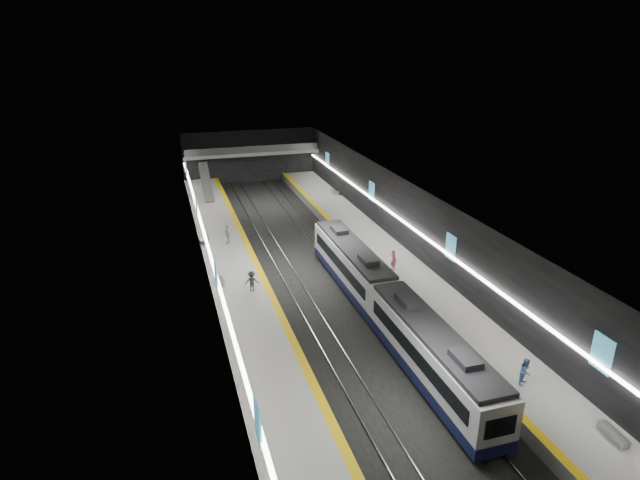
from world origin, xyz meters
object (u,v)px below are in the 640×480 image
object	(u,v)px
bench_left_near	(221,281)
bench_left_far	(204,240)
train	(386,301)
bench_right_near	(613,435)
passenger_left_a	(227,234)
passenger_right_a	(393,260)
escalator	(206,182)
passenger_right_b	(526,371)
passenger_left_b	(252,281)
bench_right_far	(336,193)

from	to	relation	value
bench_left_near	bench_left_far	size ratio (longest dim) A/B	0.80
train	bench_right_near	world-z (taller)	train
bench_left_far	passenger_left_a	bearing A→B (deg)	-4.34
passenger_right_a	escalator	bearing A→B (deg)	12.01
train	passenger_right_b	world-z (taller)	train
bench_right_near	passenger_right_b	size ratio (longest dim) A/B	1.05
passenger_right_a	passenger_left_b	world-z (taller)	passenger_right_a
bench_right_near	passenger_right_b	distance (m)	5.78
bench_left_near	passenger_left_a	xyz separation A→B (m)	(1.89, 9.49, 0.79)
escalator	bench_right_far	size ratio (longest dim) A/B	4.88
bench_right_far	train	bearing A→B (deg)	-119.04
bench_right_far	passenger_right_a	bearing A→B (deg)	-113.55
passenger_right_a	passenger_left_a	size ratio (longest dim) A/B	0.99
train	escalator	distance (m)	38.84
escalator	passenger_left_b	distance (m)	30.46
escalator	bench_left_near	size ratio (longest dim) A/B	5.04
bench_left_near	bench_right_far	bearing A→B (deg)	51.41
train	passenger_right_a	distance (m)	8.75
escalator	passenger_right_a	xyz separation A→B (m)	(14.13, -29.81, -0.92)
bench_right_far	bench_left_far	bearing A→B (deg)	-162.50
escalator	passenger_left_a	distance (m)	18.65
bench_right_far	passenger_left_a	size ratio (longest dim) A/B	0.83
escalator	bench_right_near	xyz separation A→B (m)	(16.42, -53.70, -1.67)
escalator	passenger_right_a	bearing A→B (deg)	-64.65
bench_left_far	passenger_right_a	distance (m)	20.25
escalator	passenger_right_a	distance (m)	33.00
train	bench_right_far	size ratio (longest dim) A/B	18.34
bench_left_far	passenger_left_a	world-z (taller)	passenger_left_a
bench_left_far	bench_right_far	size ratio (longest dim) A/B	1.21
passenger_right_b	bench_left_near	bearing A→B (deg)	96.69
bench_right_near	passenger_right_b	bearing A→B (deg)	109.48
passenger_left_b	passenger_right_a	bearing A→B (deg)	-171.18
bench_right_far	passenger_right_a	xyz separation A→B (m)	(-2.87, -25.31, 0.78)
bench_left_far	bench_right_far	bearing A→B (deg)	53.96
passenger_left_b	escalator	bearing A→B (deg)	-82.36
bench_left_near	passenger_right_a	world-z (taller)	passenger_right_a
bench_left_far	passenger_right_a	bearing A→B (deg)	-17.77
bench_right_far	passenger_right_b	world-z (taller)	passenger_right_b
escalator	bench_left_near	bearing A→B (deg)	-93.19
passenger_right_a	passenger_left_b	size ratio (longest dim) A/B	1.07
bench_right_far	passenger_right_a	world-z (taller)	passenger_right_a
bench_left_far	bench_right_far	world-z (taller)	bench_left_far
train	passenger_left_b	bearing A→B (deg)	142.39
bench_right_far	passenger_left_b	world-z (taller)	passenger_left_b
bench_right_near	passenger_left_b	world-z (taller)	passenger_left_b
train	bench_right_far	bearing A→B (deg)	78.03
bench_left_far	passenger_right_a	xyz separation A→B (m)	(16.13, -12.22, 0.74)
passenger_left_b	bench_right_near	bearing A→B (deg)	130.03
bench_right_far	passenger_left_b	xyz separation A→B (m)	(-16.20, -25.94, 0.71)
train	bench_right_far	distance (m)	33.78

